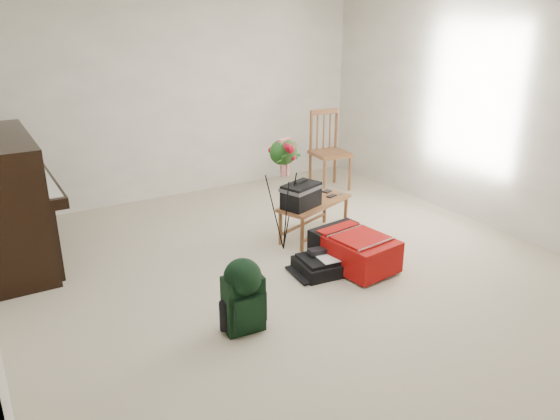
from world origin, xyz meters
TOP-DOWN VIEW (x-y plane):
  - floor at (0.00, 0.00)m, footprint 5.00×5.50m
  - wall_back at (0.00, 2.75)m, footprint 5.00×0.04m
  - wall_right at (2.50, 0.00)m, footprint 0.04×5.50m
  - piano at (-2.19, 1.60)m, footprint 0.71×1.50m
  - bench at (0.48, 0.66)m, footprint 0.95×0.63m
  - dining_chair at (1.75, 1.95)m, footprint 0.50×0.50m
  - red_suitcase at (0.54, -0.10)m, footprint 0.60×0.82m
  - black_duffel at (0.25, -0.09)m, footprint 0.55×0.46m
  - green_backpack at (-0.85, -0.58)m, footprint 0.31×0.29m
  - flower_stand at (0.18, 0.54)m, footprint 0.45×0.45m

SIDE VIEW (x-z plane):
  - floor at x=0.00m, z-range -0.01..0.01m
  - black_duffel at x=0.25m, z-range -0.03..0.19m
  - red_suitcase at x=0.54m, z-range 0.01..0.34m
  - green_backpack at x=-0.85m, z-range 0.03..0.62m
  - bench at x=0.48m, z-range 0.14..0.82m
  - dining_chair at x=1.75m, z-range -0.01..1.04m
  - flower_stand at x=0.18m, z-range -0.01..1.18m
  - piano at x=-2.19m, z-range -0.03..1.22m
  - wall_back at x=0.00m, z-range 0.00..2.50m
  - wall_right at x=2.50m, z-range 0.00..2.50m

